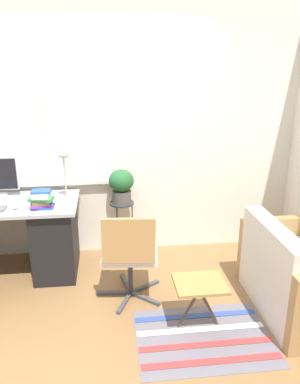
{
  "coord_description": "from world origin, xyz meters",
  "views": [
    {
      "loc": [
        0.26,
        -3.18,
        2.01
      ],
      "look_at": [
        0.65,
        0.18,
        0.88
      ],
      "focal_mm": 35.0,
      "sensor_mm": 36.0,
      "label": 1
    }
  ],
  "objects_px": {
    "mouse": "(15,208)",
    "folding_stool": "(200,286)",
    "desk_lamp": "(64,165)",
    "office_chair_swivel": "(130,253)",
    "book_stack": "(42,200)",
    "couch_loveseat": "(299,279)",
    "plant_stand": "(122,209)",
    "potted_plant": "(121,185)"
  },
  "relations": [
    {
      "from": "mouse",
      "to": "folding_stool",
      "type": "height_order",
      "value": "mouse"
    },
    {
      "from": "desk_lamp",
      "to": "office_chair_swivel",
      "type": "relative_size",
      "value": 0.56
    },
    {
      "from": "mouse",
      "to": "desk_lamp",
      "type": "bearing_deg",
      "value": 27.15
    },
    {
      "from": "book_stack",
      "to": "couch_loveseat",
      "type": "relative_size",
      "value": 0.2
    },
    {
      "from": "book_stack",
      "to": "plant_stand",
      "type": "distance_m",
      "value": 0.93
    },
    {
      "from": "mouse",
      "to": "desk_lamp",
      "type": "height_order",
      "value": "desk_lamp"
    },
    {
      "from": "book_stack",
      "to": "office_chair_swivel",
      "type": "bearing_deg",
      "value": -28.18
    },
    {
      "from": "plant_stand",
      "to": "folding_stool",
      "type": "height_order",
      "value": "plant_stand"
    },
    {
      "from": "book_stack",
      "to": "potted_plant",
      "type": "bearing_deg",
      "value": 30.95
    },
    {
      "from": "couch_loveseat",
      "to": "potted_plant",
      "type": "height_order",
      "value": "potted_plant"
    },
    {
      "from": "folding_stool",
      "to": "couch_loveseat",
      "type": "bearing_deg",
      "value": 8.65
    },
    {
      "from": "office_chair_swivel",
      "to": "plant_stand",
      "type": "distance_m",
      "value": 0.88
    },
    {
      "from": "office_chair_swivel",
      "to": "potted_plant",
      "type": "distance_m",
      "value": 0.95
    },
    {
      "from": "mouse",
      "to": "book_stack",
      "type": "height_order",
      "value": "book_stack"
    },
    {
      "from": "office_chair_swivel",
      "to": "couch_loveseat",
      "type": "xyz_separation_m",
      "value": [
        1.43,
        -0.31,
        -0.18
      ]
    },
    {
      "from": "couch_loveseat",
      "to": "potted_plant",
      "type": "xyz_separation_m",
      "value": [
        -1.46,
        1.18,
        0.53
      ]
    },
    {
      "from": "book_stack",
      "to": "plant_stand",
      "type": "bearing_deg",
      "value": 30.95
    },
    {
      "from": "mouse",
      "to": "desk_lamp",
      "type": "relative_size",
      "value": 0.12
    },
    {
      "from": "potted_plant",
      "to": "plant_stand",
      "type": "bearing_deg",
      "value": 63.43
    },
    {
      "from": "mouse",
      "to": "office_chair_swivel",
      "type": "xyz_separation_m",
      "value": [
        1.03,
        -0.42,
        -0.31
      ]
    },
    {
      "from": "desk_lamp",
      "to": "book_stack",
      "type": "xyz_separation_m",
      "value": [
        -0.2,
        -0.23,
        -0.27
      ]
    },
    {
      "from": "plant_stand",
      "to": "potted_plant",
      "type": "relative_size",
      "value": 1.71
    },
    {
      "from": "plant_stand",
      "to": "folding_stool",
      "type": "bearing_deg",
      "value": -67.38
    },
    {
      "from": "couch_loveseat",
      "to": "plant_stand",
      "type": "relative_size",
      "value": 1.83
    },
    {
      "from": "potted_plant",
      "to": "desk_lamp",
      "type": "bearing_deg",
      "value": -158.25
    },
    {
      "from": "potted_plant",
      "to": "folding_stool",
      "type": "relative_size",
      "value": 0.89
    },
    {
      "from": "mouse",
      "to": "potted_plant",
      "type": "bearing_deg",
      "value": 24.22
    },
    {
      "from": "desk_lamp",
      "to": "plant_stand",
      "type": "bearing_deg",
      "value": 21.75
    },
    {
      "from": "couch_loveseat",
      "to": "plant_stand",
      "type": "distance_m",
      "value": 1.89
    },
    {
      "from": "office_chair_swivel",
      "to": "book_stack",
      "type": "bearing_deg",
      "value": -22.56
    },
    {
      "from": "plant_stand",
      "to": "potted_plant",
      "type": "distance_m",
      "value": 0.27
    },
    {
      "from": "office_chair_swivel",
      "to": "mouse",
      "type": "bearing_deg",
      "value": -16.61
    },
    {
      "from": "plant_stand",
      "to": "folding_stool",
      "type": "distance_m",
      "value": 1.44
    },
    {
      "from": "plant_stand",
      "to": "book_stack",
      "type": "bearing_deg",
      "value": -149.05
    },
    {
      "from": "mouse",
      "to": "couch_loveseat",
      "type": "xyz_separation_m",
      "value": [
        2.47,
        -0.73,
        -0.49
      ]
    },
    {
      "from": "office_chair_swivel",
      "to": "folding_stool",
      "type": "bearing_deg",
      "value": 145.38
    },
    {
      "from": "mouse",
      "to": "office_chair_swivel",
      "type": "height_order",
      "value": "office_chair_swivel"
    },
    {
      "from": "book_stack",
      "to": "desk_lamp",
      "type": "bearing_deg",
      "value": 49.15
    },
    {
      "from": "mouse",
      "to": "plant_stand",
      "type": "xyz_separation_m",
      "value": [
        1.01,
        0.45,
        -0.23
      ]
    },
    {
      "from": "desk_lamp",
      "to": "couch_loveseat",
      "type": "bearing_deg",
      "value": -25.42
    },
    {
      "from": "book_stack",
      "to": "folding_stool",
      "type": "xyz_separation_m",
      "value": [
        1.31,
        -0.86,
        -0.48
      ]
    },
    {
      "from": "mouse",
      "to": "couch_loveseat",
      "type": "distance_m",
      "value": 2.62
    }
  ]
}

